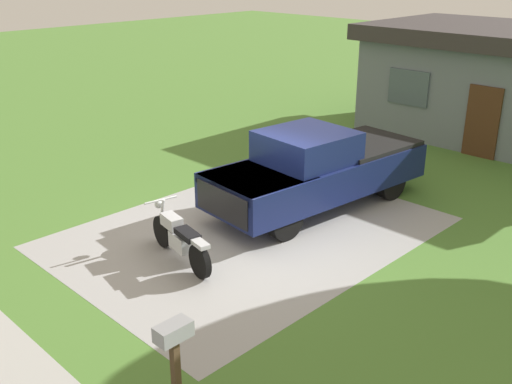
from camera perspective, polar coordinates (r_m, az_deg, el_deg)
The scene contains 5 objects.
ground_plane at distance 12.83m, azimuth -0.61°, elevation -3.87°, with size 80.00×80.00×0.00m, color #4D7B31.
driveway_pad at distance 12.83m, azimuth -0.61°, elevation -3.86°, with size 5.87×7.83×0.01m, color #9F9F9F.
motorcycle at distance 11.57m, azimuth -7.35°, elevation -4.45°, with size 2.19×0.79×1.09m.
pickup_truck at distance 13.93m, azimuth 6.13°, elevation 2.36°, with size 2.52×5.78×1.90m.
mailbox at distance 7.82m, azimuth -7.88°, elevation -14.17°, with size 0.26×0.48×1.26m.
Camera 1 is at (8.24, -8.13, 5.53)m, focal length 41.64 mm.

